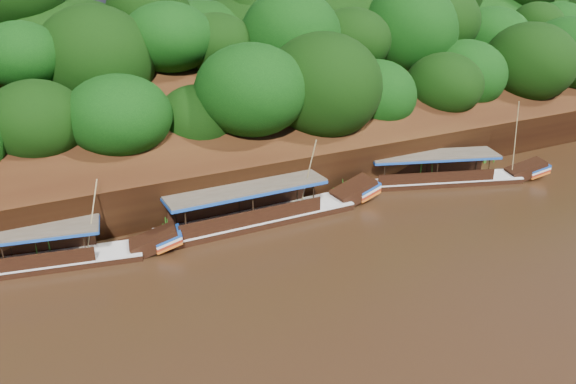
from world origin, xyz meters
name	(u,v)px	position (x,y,z in m)	size (l,w,h in m)	color
ground	(342,273)	(0.00, 0.00, 0.00)	(160.00, 160.00, 0.00)	black
riverbank	(198,133)	(-0.01, 22.73, 1.89)	(120.00, 30.06, 19.40)	black
boat_0	(450,176)	(14.40, 7.42, 0.53)	(14.26, 6.58, 6.74)	black
boat_1	(269,212)	(-0.53, 7.79, 0.60)	(15.40, 2.78, 5.83)	black
boat_2	(39,258)	(-14.19, 8.26, 0.52)	(14.62, 4.65, 5.12)	black
reeds	(218,207)	(-3.37, 9.50, 0.87)	(50.03, 2.48, 2.03)	#2B691A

